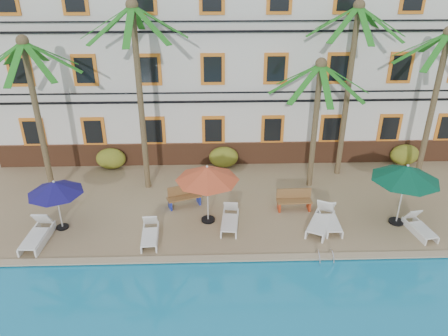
{
  "coord_description": "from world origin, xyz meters",
  "views": [
    {
      "loc": [
        -1.61,
        -13.57,
        10.4
      ],
      "look_at": [
        -1.09,
        3.0,
        2.0
      ],
      "focal_mm": 35.0,
      "sensor_mm": 36.0,
      "label": 1
    }
  ],
  "objects_px": {
    "bench_left": "(184,196)",
    "palm_e": "(437,87)",
    "umbrella_red": "(207,174)",
    "palm_d": "(351,69)",
    "lounger_e": "(330,220)",
    "bench_right": "(294,199)",
    "lounger_f": "(420,227)",
    "pool_ladder": "(324,259)",
    "palm_a": "(34,96)",
    "umbrella_blue": "(55,188)",
    "lounger_b": "(150,234)",
    "palm_c": "(317,105)",
    "lounger_c": "(230,220)",
    "lounger_d": "(321,221)",
    "palm_b": "(138,75)",
    "umbrella_green": "(406,173)",
    "lounger_a": "(37,235)"
  },
  "relations": [
    {
      "from": "palm_d",
      "to": "lounger_f",
      "type": "height_order",
      "value": "palm_d"
    },
    {
      "from": "umbrella_red",
      "to": "lounger_e",
      "type": "bearing_deg",
      "value": -5.91
    },
    {
      "from": "umbrella_green",
      "to": "palm_e",
      "type": "bearing_deg",
      "value": 55.97
    },
    {
      "from": "palm_d",
      "to": "bench_right",
      "type": "xyz_separation_m",
      "value": [
        -2.79,
        -3.27,
        -4.79
      ]
    },
    {
      "from": "palm_e",
      "to": "bench_left",
      "type": "distance_m",
      "value": 11.95
    },
    {
      "from": "pool_ladder",
      "to": "lounger_a",
      "type": "bearing_deg",
      "value": 172.51
    },
    {
      "from": "palm_b",
      "to": "lounger_b",
      "type": "xyz_separation_m",
      "value": [
        0.61,
        -4.2,
        -5.1
      ]
    },
    {
      "from": "lounger_f",
      "to": "palm_a",
      "type": "bearing_deg",
      "value": 166.88
    },
    {
      "from": "bench_left",
      "to": "palm_e",
      "type": "bearing_deg",
      "value": 8.41
    },
    {
      "from": "umbrella_red",
      "to": "lounger_d",
      "type": "bearing_deg",
      "value": -7.8
    },
    {
      "from": "umbrella_green",
      "to": "lounger_b",
      "type": "distance_m",
      "value": 10.24
    },
    {
      "from": "palm_c",
      "to": "umbrella_blue",
      "type": "distance_m",
      "value": 11.4
    },
    {
      "from": "palm_c",
      "to": "umbrella_green",
      "type": "relative_size",
      "value": 2.26
    },
    {
      "from": "umbrella_blue",
      "to": "umbrella_green",
      "type": "distance_m",
      "value": 13.66
    },
    {
      "from": "umbrella_red",
      "to": "bench_left",
      "type": "xyz_separation_m",
      "value": [
        -1.06,
        1.27,
        -1.72
      ]
    },
    {
      "from": "palm_a",
      "to": "lounger_e",
      "type": "xyz_separation_m",
      "value": [
        12.13,
        -3.04,
        -4.35
      ]
    },
    {
      "from": "palm_a",
      "to": "palm_e",
      "type": "distance_m",
      "value": 17.16
    },
    {
      "from": "palm_a",
      "to": "pool_ladder",
      "type": "relative_size",
      "value": 9.57
    },
    {
      "from": "palm_a",
      "to": "lounger_c",
      "type": "xyz_separation_m",
      "value": [
        8.07,
        -2.91,
        -4.35
      ]
    },
    {
      "from": "lounger_c",
      "to": "lounger_e",
      "type": "height_order",
      "value": "same"
    },
    {
      "from": "umbrella_blue",
      "to": "lounger_f",
      "type": "distance_m",
      "value": 14.39
    },
    {
      "from": "umbrella_blue",
      "to": "bench_left",
      "type": "height_order",
      "value": "umbrella_blue"
    },
    {
      "from": "palm_a",
      "to": "lounger_d",
      "type": "bearing_deg",
      "value": -15.04
    },
    {
      "from": "palm_c",
      "to": "lounger_c",
      "type": "distance_m",
      "value": 6.33
    },
    {
      "from": "palm_c",
      "to": "pool_ladder",
      "type": "xyz_separation_m",
      "value": [
        -0.58,
        -5.55,
        -3.99
      ]
    },
    {
      "from": "umbrella_red",
      "to": "lounger_b",
      "type": "height_order",
      "value": "umbrella_red"
    },
    {
      "from": "bench_left",
      "to": "bench_right",
      "type": "relative_size",
      "value": 1.04
    },
    {
      "from": "lounger_f",
      "to": "pool_ladder",
      "type": "xyz_separation_m",
      "value": [
        -4.14,
        -1.54,
        -0.25
      ]
    },
    {
      "from": "palm_b",
      "to": "lounger_f",
      "type": "bearing_deg",
      "value": -19.86
    },
    {
      "from": "palm_a",
      "to": "lounger_d",
      "type": "height_order",
      "value": "palm_a"
    },
    {
      "from": "palm_b",
      "to": "palm_e",
      "type": "bearing_deg",
      "value": -0.27
    },
    {
      "from": "lounger_e",
      "to": "lounger_c",
      "type": "bearing_deg",
      "value": 178.08
    },
    {
      "from": "bench_right",
      "to": "pool_ladder",
      "type": "bearing_deg",
      "value": -80.97
    },
    {
      "from": "palm_d",
      "to": "lounger_e",
      "type": "distance_m",
      "value": 6.95
    },
    {
      "from": "palm_e",
      "to": "lounger_b",
      "type": "relative_size",
      "value": 4.19
    },
    {
      "from": "palm_a",
      "to": "umbrella_blue",
      "type": "relative_size",
      "value": 3.27
    },
    {
      "from": "lounger_f",
      "to": "bench_left",
      "type": "relative_size",
      "value": 1.1
    },
    {
      "from": "lounger_c",
      "to": "bench_right",
      "type": "bearing_deg",
      "value": 22.81
    },
    {
      "from": "palm_d",
      "to": "lounger_c",
      "type": "relative_size",
      "value": 4.42
    },
    {
      "from": "palm_c",
      "to": "lounger_b",
      "type": "distance_m",
      "value": 9.0
    },
    {
      "from": "lounger_c",
      "to": "umbrella_red",
      "type": "bearing_deg",
      "value": 157.1
    },
    {
      "from": "palm_c",
      "to": "lounger_d",
      "type": "xyz_separation_m",
      "value": [
        -0.27,
        -3.53,
        -3.68
      ]
    },
    {
      "from": "lounger_f",
      "to": "pool_ladder",
      "type": "height_order",
      "value": "lounger_f"
    },
    {
      "from": "palm_e",
      "to": "lounger_e",
      "type": "distance_m",
      "value": 7.54
    },
    {
      "from": "palm_b",
      "to": "bench_left",
      "type": "xyz_separation_m",
      "value": [
        1.79,
        -1.69,
        -4.89
      ]
    },
    {
      "from": "umbrella_red",
      "to": "palm_e",
      "type": "bearing_deg",
      "value": 16.19
    },
    {
      "from": "pool_ladder",
      "to": "lounger_d",
      "type": "bearing_deg",
      "value": 81.3
    },
    {
      "from": "lounger_b",
      "to": "bench_left",
      "type": "distance_m",
      "value": 2.78
    },
    {
      "from": "palm_c",
      "to": "lounger_f",
      "type": "xyz_separation_m",
      "value": [
        3.56,
        -4.01,
        -3.74
      ]
    },
    {
      "from": "umbrella_green",
      "to": "pool_ladder",
      "type": "height_order",
      "value": "umbrella_green"
    }
  ]
}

